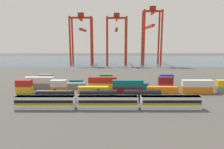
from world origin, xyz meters
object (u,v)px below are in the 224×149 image
at_px(shipping_container_14, 72,86).
at_px(shipping_container_23, 107,83).
at_px(shipping_container_0, 25,90).
at_px(gantry_crane_east, 152,31).
at_px(shipping_container_22, 77,83).
at_px(shipping_container_5, 129,90).
at_px(shipping_container_17, 135,86).
at_px(gantry_crane_central, 117,34).
at_px(passenger_train, 109,102).
at_px(gantry_crane_west, 83,34).
at_px(shipping_container_28, 197,83).
at_px(freight_tank_row, 99,95).

relative_size(shipping_container_14, shipping_container_23, 2.00).
height_order(shipping_container_0, gantry_crane_east, gantry_crane_east).
bearing_deg(shipping_container_23, shipping_container_22, 180.00).
distance_m(shipping_container_5, shipping_container_23, 16.17).
distance_m(shipping_container_5, shipping_container_17, 7.45).
bearing_deg(gantry_crane_central, shipping_container_23, -94.46).
relative_size(shipping_container_14, shipping_container_17, 1.00).
xyz_separation_m(shipping_container_14, gantry_crane_central, (21.47, 90.67, 24.92)).
relative_size(passenger_train, gantry_crane_west, 1.31).
bearing_deg(shipping_container_28, shipping_container_17, -167.24).
relative_size(passenger_train, freight_tank_row, 1.34).
distance_m(freight_tank_row, shipping_container_17, 22.66).
relative_size(shipping_container_28, gantry_crane_central, 0.28).
height_order(freight_tank_row, shipping_container_17, freight_tank_row).
height_order(shipping_container_5, shipping_container_14, same).
distance_m(shipping_container_5, gantry_crane_east, 104.98).
distance_m(freight_tank_row, gantry_crane_west, 112.38).
bearing_deg(shipping_container_28, passenger_train, -141.77).
xyz_separation_m(shipping_container_14, shipping_container_17, (27.09, 0.00, 0.00)).
height_order(shipping_container_0, gantry_crane_west, gantry_crane_west).
relative_size(shipping_container_22, gantry_crane_central, 0.14).
bearing_deg(passenger_train, shipping_container_28, 38.23).
distance_m(freight_tank_row, shipping_container_0, 32.20).
distance_m(passenger_train, gantry_crane_east, 123.99).
height_order(shipping_container_28, gantry_crane_east, gantry_crane_east).
relative_size(freight_tank_row, shipping_container_28, 3.50).
xyz_separation_m(shipping_container_14, gantry_crane_east, (51.28, 90.78, 27.62)).
xyz_separation_m(shipping_container_22, shipping_container_23, (13.95, 0.00, 0.00)).
distance_m(shipping_container_5, gantry_crane_central, 100.56).
height_order(passenger_train, shipping_container_23, passenger_train).
bearing_deg(gantry_crane_west, shipping_container_23, -74.38).
height_order(shipping_container_23, gantry_crane_central, gantry_crane_central).
bearing_deg(shipping_container_5, shipping_container_22, 149.60).
height_order(shipping_container_0, shipping_container_28, same).
relative_size(passenger_train, gantry_crane_central, 1.31).
xyz_separation_m(shipping_container_0, shipping_container_28, (74.09, 13.45, 0.00)).
height_order(shipping_container_5, shipping_container_23, same).
relative_size(shipping_container_0, gantry_crane_west, 0.14).
xyz_separation_m(passenger_train, freight_tank_row, (-3.38, 7.44, -0.07)).
bearing_deg(freight_tank_row, gantry_crane_east, 70.54).
bearing_deg(gantry_crane_central, shipping_container_22, -103.72).
bearing_deg(shipping_container_0, freight_tank_row, -19.93).
distance_m(freight_tank_row, shipping_container_22, 27.22).
distance_m(shipping_container_0, gantry_crane_central, 107.75).
xyz_separation_m(shipping_container_22, gantry_crane_east, (50.31, 84.05, 27.62)).
bearing_deg(shipping_container_0, shipping_container_5, 0.00).
bearing_deg(gantry_crane_west, passenger_train, -77.89).
distance_m(passenger_train, shipping_container_17, 27.34).
bearing_deg(gantry_crane_central, shipping_container_14, -103.32).
bearing_deg(passenger_train, shipping_container_22, 115.77).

